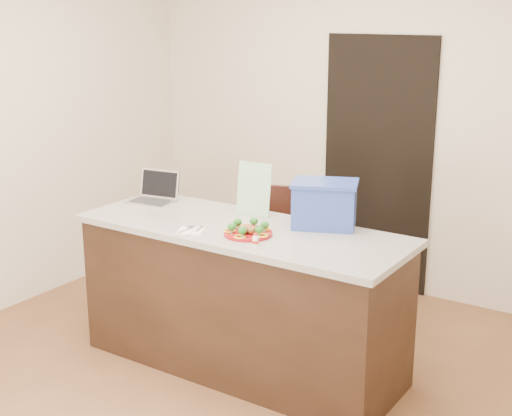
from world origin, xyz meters
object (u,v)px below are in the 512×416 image
Objects in this scene: laptop at (155,193)px; chair at (278,242)px; island at (242,297)px; yogurt_bottle at (256,241)px; blue_box at (324,204)px; napkin at (191,231)px; plate at (248,233)px.

laptop reaches higher than chair.
laptop is (-0.83, 0.16, 0.51)m from island.
yogurt_bottle is 1.17m from laptop.
island is at bearing 136.55° from yogurt_bottle.
blue_box is at bearing -3.83° from laptop.
yogurt_bottle is 1.33m from chair.
laptop is (-0.63, 0.40, 0.05)m from napkin.
chair is at bearing 94.47° from napkin.
napkin is 0.32× the size of blue_box.
laptop is (-1.10, 0.42, 0.03)m from yogurt_bottle.
blue_box reaches higher than island.
plate is 0.30× the size of chair.
plate is 0.99m from laptop.
laptop is 0.70× the size of blue_box.
blue_box is 1.07m from chair.
napkin is 2.04× the size of yogurt_bottle.
blue_box is (0.61, 0.52, 0.14)m from napkin.
island is 6.35× the size of laptop.
laptop reaches higher than yogurt_bottle.
napkin is 0.16× the size of chair.
napkin is at bearing -129.06° from island.
yogurt_bottle reaches higher than plate.
laptop reaches higher than napkin.
island is 28.42× the size of yogurt_bottle.
laptop is at bearing 147.41° from napkin.
island is at bearing -168.69° from blue_box.
yogurt_bottle is (0.14, -0.14, 0.02)m from plate.
plate is at bearing -87.67° from chair.
laptop is at bearing 163.95° from plate.
chair is (-0.28, 0.88, 0.07)m from island.
chair is (0.54, 0.72, -0.45)m from laptop.
island is 2.21× the size of chair.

